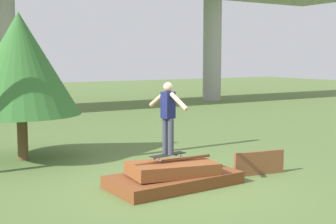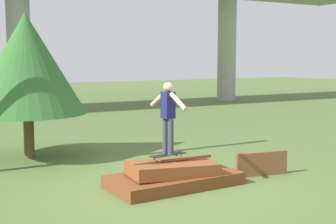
# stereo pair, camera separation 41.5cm
# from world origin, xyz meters

# --- Properties ---
(ground_plane) EXTENTS (80.00, 80.00, 0.00)m
(ground_plane) POSITION_xyz_m (0.00, 0.00, 0.00)
(ground_plane) COLOR #567038
(scrap_pile) EXTENTS (2.69, 1.45, 0.56)m
(scrap_pile) POSITION_xyz_m (-0.02, -0.02, 0.20)
(scrap_pile) COLOR brown
(scrap_pile) RESTS_ON ground_plane
(scrap_plank_loose) EXTENTS (1.23, 0.28, 0.52)m
(scrap_plank_loose) POSITION_xyz_m (2.09, -0.21, 0.26)
(scrap_plank_loose) COLOR brown
(scrap_plank_loose) RESTS_ON ground_plane
(skateboard) EXTENTS (0.83, 0.32, 0.09)m
(skateboard) POSITION_xyz_m (-0.10, 0.07, 0.63)
(skateboard) COLOR black
(skateboard) RESTS_ON scrap_pile
(skater) EXTENTS (0.26, 1.13, 1.45)m
(skater) POSITION_xyz_m (-0.10, 0.07, 1.47)
(skater) COLOR #383D4C
(skater) RESTS_ON skateboard
(tree_behind_left) EXTENTS (2.95, 2.95, 3.70)m
(tree_behind_left) POSITION_xyz_m (-1.98, 4.05, 2.42)
(tree_behind_left) COLOR brown
(tree_behind_left) RESTS_ON ground_plane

